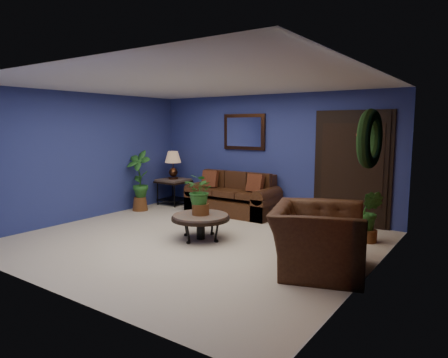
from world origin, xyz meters
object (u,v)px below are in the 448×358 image
Objects in this scene: end_table at (173,185)px; armchair at (318,239)px; sofa at (234,200)px; side_chair at (262,193)px; coffee_table at (201,218)px; table_lamp at (173,162)px.

end_table is 0.52× the size of armchair.
armchair is at bearing -38.90° from sofa.
side_chair is 3.08m from armchair.
coffee_table is 2.00m from side_chair.
end_table is 0.75× the size of side_chair.
table_lamp is 0.49× the size of armchair.
side_chair reaches higher than end_table.
end_table is at bearing 140.40° from coffee_table.
side_chair reaches higher than armchair.
sofa is 3.09× the size of table_lamp.
coffee_table is 3.03m from end_table.
end_table is 1.05× the size of table_lamp.
sofa reaches higher than coffee_table.
sofa reaches higher than armchair.
table_lamp is (-1.70, -0.02, 0.73)m from sofa.
sofa is 1.85m from table_lamp.
side_chair is 0.69× the size of armchair.
side_chair is (2.36, 0.06, 0.04)m from end_table.
side_chair is at bearing 3.52° from sofa.
sofa is at bearing 33.08° from armchair.
sofa is 1.52× the size of armchair.
armchair is at bearing -26.26° from end_table.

